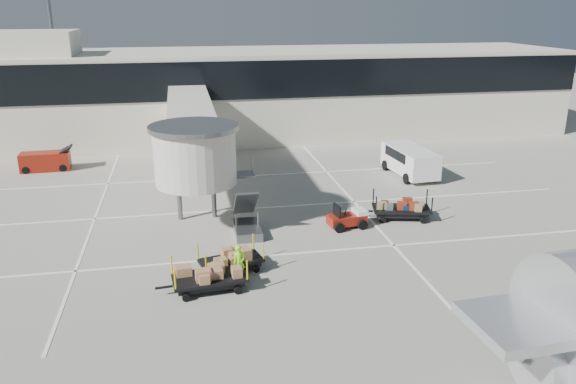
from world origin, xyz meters
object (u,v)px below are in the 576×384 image
baggage_tug (348,219)px  box_cart_near (232,260)px  box_cart_far (209,278)px  suitcase_cart (402,209)px  minivan (409,159)px  ground_worker (239,263)px  belt_loader (46,161)px

baggage_tug → box_cart_near: size_ratio=0.63×
box_cart_far → suitcase_cart: bearing=24.2°
box_cart_near → minivan: 19.62m
baggage_tug → ground_worker: bearing=-150.7°
box_cart_far → ground_worker: (1.41, 0.81, 0.22)m
box_cart_near → ground_worker: bearing=-88.2°
suitcase_cart → minivan: 9.20m
ground_worker → minivan: minivan is taller
ground_worker → box_cart_far: bearing=-171.0°
box_cart_far → ground_worker: size_ratio=2.41×
box_cart_near → box_cart_far: box_cart_far is taller
suitcase_cart → box_cart_near: (-10.54, -4.99, -0.02)m
minivan → belt_loader: (-26.69, 6.43, -0.54)m
suitcase_cart → box_cart_far: bearing=-137.0°
box_cart_near → ground_worker: size_ratio=2.20×
box_cart_far → belt_loader: size_ratio=1.05×
baggage_tug → box_cart_far: 10.11m
suitcase_cart → box_cart_near: suitcase_cart is taller
box_cart_near → baggage_tug: bearing=17.4°
baggage_tug → ground_worker: ground_worker is taller
baggage_tug → minivan: (7.38, 9.09, 0.72)m
box_cart_far → minivan: (15.53, 15.08, 0.62)m
minivan → baggage_tug: bearing=-133.3°
ground_worker → box_cart_near: bearing=84.7°
belt_loader → baggage_tug: bearing=-41.4°
baggage_tug → minivan: bearing=42.7°
box_cart_near → belt_loader: size_ratio=0.95×
suitcase_cart → belt_loader: 27.21m
box_cart_far → minivan: minivan is taller
suitcase_cart → box_cart_near: size_ratio=1.14×
suitcase_cart → minivan: size_ratio=0.75×
suitcase_cart → ground_worker: size_ratio=2.50×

